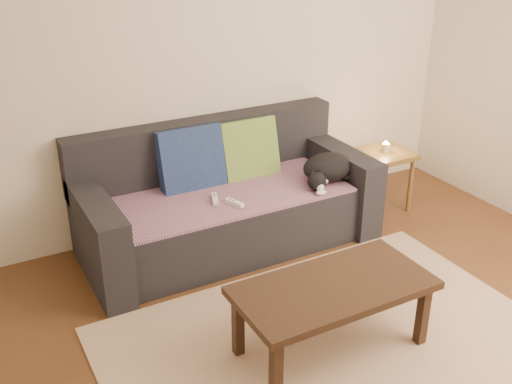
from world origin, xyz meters
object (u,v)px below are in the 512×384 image
(wii_remote_a, at_px, (235,203))
(coffee_table, at_px, (333,293))
(side_table, at_px, (384,162))
(sofa, at_px, (226,204))
(cat, at_px, (327,169))
(wii_remote_b, at_px, (215,199))

(wii_remote_a, xyz_separation_m, coffee_table, (0.04, -1.10, -0.08))
(wii_remote_a, relative_size, side_table, 0.30)
(sofa, bearing_deg, wii_remote_a, -103.09)
(wii_remote_a, height_order, coffee_table, wii_remote_a)
(wii_remote_a, bearing_deg, side_table, -102.79)
(side_table, bearing_deg, cat, -167.38)
(sofa, relative_size, wii_remote_a, 14.00)
(sofa, xyz_separation_m, wii_remote_b, (-0.16, -0.16, 0.15))
(sofa, xyz_separation_m, wii_remote_a, (-0.06, -0.28, 0.15))
(wii_remote_a, bearing_deg, coffee_table, 162.23)
(sofa, relative_size, cat, 4.44)
(side_table, distance_m, coffee_table, 1.90)
(wii_remote_b, relative_size, coffee_table, 0.14)
(wii_remote_a, distance_m, coffee_table, 1.10)
(cat, bearing_deg, wii_remote_b, 174.90)
(cat, height_order, side_table, cat)
(wii_remote_a, bearing_deg, sofa, -33.04)
(side_table, bearing_deg, wii_remote_b, -177.74)
(cat, distance_m, wii_remote_b, 0.88)
(wii_remote_a, distance_m, side_table, 1.46)
(sofa, height_order, wii_remote_a, sofa)
(cat, distance_m, wii_remote_a, 0.78)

